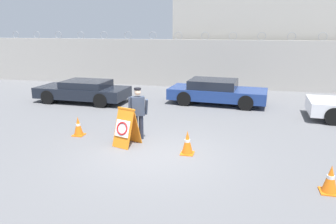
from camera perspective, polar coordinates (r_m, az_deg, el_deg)
ground_plane at (r=9.55m, az=-2.38°, el=-7.46°), size 90.00×90.00×0.00m
perimeter_wall at (r=19.92m, az=6.36°, el=8.34°), size 36.00×0.30×3.30m
building_block at (r=23.75m, az=14.71°, el=13.48°), size 9.88×6.69×6.60m
barricade_sign at (r=10.17m, az=-7.34°, el=-2.62°), size 0.81×0.90×1.19m
security_guard at (r=10.61m, az=-5.24°, el=0.14°), size 0.67×0.38×1.71m
traffic_cone_near at (r=9.50m, az=3.40°, el=-5.33°), size 0.38×0.38×0.70m
traffic_cone_mid at (r=11.49m, az=-15.36°, el=-2.41°), size 0.37×0.37×0.65m
traffic_cone_far at (r=8.21m, az=26.44°, el=-10.43°), size 0.39×0.39×0.65m
parked_car_front_coupe at (r=16.54m, az=-14.52°, el=3.62°), size 4.50×2.02×1.06m
parked_car_rear_sedan at (r=15.80m, az=8.43°, el=3.56°), size 4.68×2.24×1.16m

